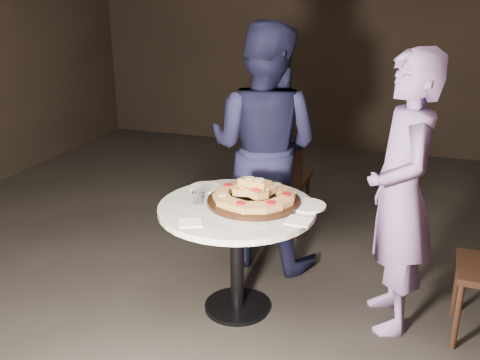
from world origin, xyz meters
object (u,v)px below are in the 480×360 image
(table, at_px, (237,226))
(water_glass, at_px, (198,197))
(focaccia_pile, at_px, (254,193))
(diner_teal, at_px, (401,195))
(chair_far, at_px, (280,174))
(diner_navy, at_px, (264,148))
(serving_board, at_px, (254,201))

(table, bearing_deg, water_glass, -170.89)
(focaccia_pile, height_order, diner_teal, diner_teal)
(water_glass, bearing_deg, table, 9.11)
(chair_far, distance_m, diner_navy, 0.55)
(diner_navy, bearing_deg, chair_far, -82.92)
(water_glass, distance_m, chair_far, 1.15)
(serving_board, xyz_separation_m, diner_teal, (0.76, 0.10, 0.09))
(serving_board, xyz_separation_m, chair_far, (-0.12, 1.02, -0.19))
(focaccia_pile, bearing_deg, diner_navy, 101.53)
(focaccia_pile, relative_size, diner_navy, 0.29)
(focaccia_pile, height_order, diner_navy, diner_navy)
(table, height_order, serving_board, serving_board)
(chair_far, xyz_separation_m, diner_navy, (0.00, -0.44, 0.32))
(serving_board, bearing_deg, chair_far, 96.49)
(table, relative_size, serving_board, 1.89)
(water_glass, relative_size, diner_teal, 0.05)
(focaccia_pile, height_order, water_glass, focaccia_pile)
(serving_board, height_order, diner_navy, diner_navy)
(chair_far, bearing_deg, table, 92.97)
(serving_board, height_order, chair_far, chair_far)
(focaccia_pile, xyz_separation_m, chair_far, (-0.12, 1.02, -0.23))
(serving_board, bearing_deg, table, -138.91)
(diner_navy, bearing_deg, focaccia_pile, 108.46)
(diner_navy, bearing_deg, diner_teal, 158.20)
(water_glass, xyz_separation_m, diner_navy, (0.17, 0.68, 0.11))
(focaccia_pile, distance_m, water_glass, 0.31)
(water_glass, distance_m, diner_teal, 1.07)
(diner_teal, bearing_deg, focaccia_pile, -98.88)
(serving_board, relative_size, water_glass, 7.11)
(serving_board, height_order, diner_teal, diner_teal)
(table, distance_m, focaccia_pile, 0.21)
(water_glass, relative_size, diner_navy, 0.05)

